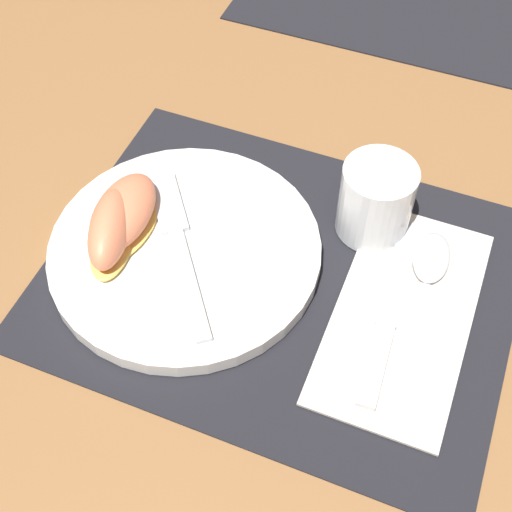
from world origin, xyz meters
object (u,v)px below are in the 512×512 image
Objects in this scene: plate at (185,251)px; knife at (389,312)px; fork at (177,238)px; juice_glass at (375,204)px; spoon at (427,278)px; citrus_wedge_0 at (123,214)px; citrus_wedge_1 at (111,230)px.

plate is 0.19m from knife.
knife is 1.20× the size of fork.
juice_glass is 0.43× the size of spoon.
citrus_wedge_0 is (-0.28, -0.05, 0.02)m from spoon.
citrus_wedge_1 is at bearing -165.17° from spoon.
knife is 0.05m from spoon.
plate is at bearing -146.75° from juice_glass.
citrus_wedge_0 is at bearing -178.94° from fork.
spoon is 0.28m from citrus_wedge_0.
knife is at bearing -65.13° from juice_glass.
citrus_wedge_1 is (-0.28, -0.07, 0.03)m from spoon.
spoon reaches higher than knife.
spoon is (0.07, -0.05, -0.03)m from juice_glass.
knife is at bearing 0.84° from fork.
citrus_wedge_0 is at bearing 178.04° from plate.
citrus_wedge_0 is at bearing 89.75° from citrus_wedge_1.
juice_glass is at bearing 29.33° from citrus_wedge_1.
citrus_wedge_1 is at bearing -90.25° from citrus_wedge_0.
juice_glass is at bearing 24.44° from citrus_wedge_0.
knife is 0.20m from fork.
knife is at bearing 5.99° from citrus_wedge_1.
fork is at bearing 24.05° from citrus_wedge_1.
citrus_wedge_0 is (-0.26, -0.00, 0.03)m from knife.
citrus_wedge_0 is (-0.21, -0.10, -0.00)m from juice_glass.
plate is at bearing -178.20° from knife.
fork is at bearing -149.02° from juice_glass.
citrus_wedge_1 reaches higher than fork.
citrus_wedge_1 is (-0.21, -0.12, 0.00)m from juice_glass.
plate is 1.25× the size of knife.
plate is 2.44× the size of citrus_wedge_0.
spoon is 0.23m from fork.
citrus_wedge_1 is (-0.06, -0.02, 0.03)m from plate.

